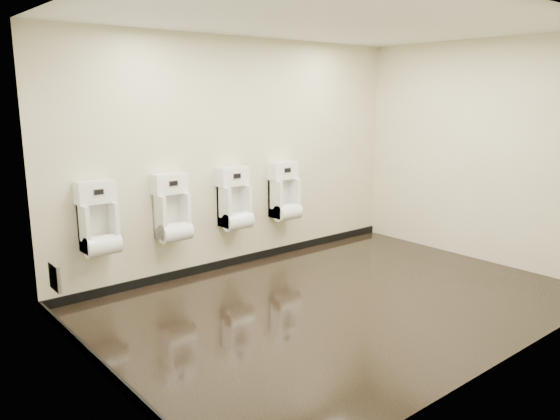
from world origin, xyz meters
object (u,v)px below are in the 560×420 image
at_px(access_panel, 55,277).
at_px(urinal_1, 172,213).
at_px(urinal_3, 285,195).
at_px(urinal_2, 235,203).
at_px(urinal_0, 99,224).

relative_size(access_panel, urinal_1, 0.34).
xyz_separation_m(access_panel, urinal_3, (3.09, 0.42, 0.33)).
relative_size(access_panel, urinal_2, 0.34).
bearing_deg(urinal_1, urinal_3, 0.00).
relative_size(urinal_1, urinal_3, 1.00).
distance_m(access_panel, urinal_2, 2.35).
xyz_separation_m(urinal_0, urinal_2, (1.69, 0.00, 0.00)).
bearing_deg(urinal_1, urinal_0, 180.00).
bearing_deg(urinal_0, access_panel, -145.18).
bearing_deg(access_panel, urinal_1, 16.17).
bearing_deg(urinal_0, urinal_3, 0.00).
height_order(urinal_0, urinal_1, same).
bearing_deg(urinal_1, urinal_2, 0.00).
distance_m(access_panel, urinal_3, 3.13).
bearing_deg(urinal_2, urinal_0, 180.00).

